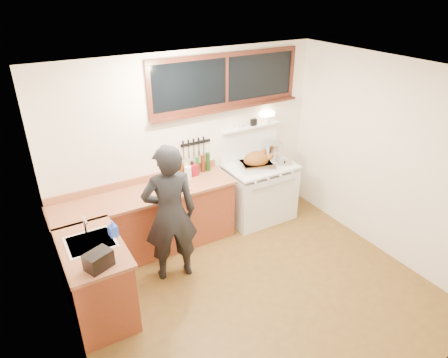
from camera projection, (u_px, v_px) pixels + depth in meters
ground_plane at (255, 292)px, 4.86m from camera, size 4.00×3.50×0.02m
room_shell at (261, 169)px, 4.11m from camera, size 4.10×3.60×2.65m
counter_back at (148, 222)px, 5.41m from camera, size 2.44×0.64×1.00m
counter_left at (96, 280)px, 4.37m from camera, size 0.64×1.09×0.90m
sink_unit at (91, 246)px, 4.26m from camera, size 0.50×0.45×0.37m
vintage_stove at (259, 190)px, 6.18m from camera, size 1.02×0.74×1.60m
back_window at (227, 87)px, 5.52m from camera, size 2.32×0.13×0.77m
left_doorway at (85, 318)px, 3.05m from camera, size 0.02×1.04×2.17m
knife_strip at (195, 144)px, 5.64m from camera, size 0.46×0.03×0.28m
man at (170, 214)px, 4.75m from camera, size 0.72×0.55×1.79m
soap_bottle at (113, 228)px, 4.30m from camera, size 0.10×0.10×0.20m
toaster at (99, 260)px, 3.83m from camera, size 0.30×0.26×0.17m
cutting_board at (171, 189)px, 5.18m from camera, size 0.53×0.47×0.15m
roast_turkey at (256, 162)px, 5.83m from camera, size 0.55×0.47×0.26m
stockpot at (274, 151)px, 6.14m from camera, size 0.35×0.35×0.26m
saucepan at (261, 155)px, 6.17m from camera, size 0.17×0.27×0.10m
pot_lid at (285, 163)px, 6.03m from camera, size 0.30×0.30×0.04m
coffee_tin at (194, 170)px, 5.63m from camera, size 0.12×0.10×0.17m
pitcher at (188, 173)px, 5.54m from camera, size 0.10×0.10×0.18m
bottle_cluster at (197, 166)px, 5.68m from camera, size 0.47×0.07×0.28m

